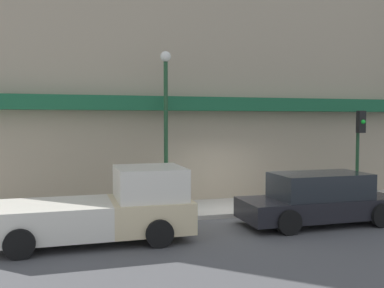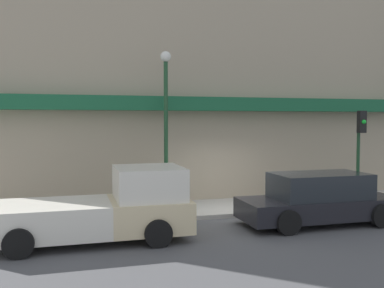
{
  "view_description": "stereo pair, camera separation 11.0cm",
  "coord_description": "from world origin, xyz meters",
  "views": [
    {
      "loc": [
        -5.32,
        -12.65,
        3.14
      ],
      "look_at": [
        -1.34,
        1.05,
        2.34
      ],
      "focal_mm": 40.0,
      "sensor_mm": 36.0,
      "label": 1
    },
    {
      "loc": [
        -5.22,
        -12.68,
        3.14
      ],
      "look_at": [
        -1.34,
        1.05,
        2.34
      ],
      "focal_mm": 40.0,
      "sensor_mm": 36.0,
      "label": 2
    }
  ],
  "objects": [
    {
      "name": "ground_plane",
      "position": [
        0.0,
        0.0,
        0.0
      ],
      "size": [
        80.0,
        80.0,
        0.0
      ],
      "primitive_type": "plane",
      "color": "#4C4C4F"
    },
    {
      "name": "sidewalk",
      "position": [
        0.0,
        1.31,
        0.07
      ],
      "size": [
        36.0,
        2.61,
        0.14
      ],
      "color": "#B7B2A8",
      "rests_on": "ground"
    },
    {
      "name": "building",
      "position": [
        0.01,
        4.1,
        5.34
      ],
      "size": [
        19.8,
        3.8,
        10.69
      ],
      "color": "tan",
      "rests_on": "ground"
    },
    {
      "name": "pickup_truck",
      "position": [
        -4.44,
        -1.43,
        0.82
      ],
      "size": [
        5.19,
        2.25,
        1.89
      ],
      "rotation": [
        0.0,
        0.0,
        0.03
      ],
      "color": "beige",
      "rests_on": "ground"
    },
    {
      "name": "parked_car",
      "position": [
        1.95,
        -1.43,
        0.75
      ],
      "size": [
        4.86,
        1.98,
        1.55
      ],
      "rotation": [
        0.0,
        0.0,
        0.02
      ],
      "color": "black",
      "rests_on": "ground"
    },
    {
      "name": "fire_hydrant",
      "position": [
        1.53,
        0.58,
        0.5
      ],
      "size": [
        0.18,
        0.18,
        0.73
      ],
      "color": "red",
      "rests_on": "sidewalk"
    },
    {
      "name": "street_lamp",
      "position": [
        -2.13,
        1.51,
        3.48
      ],
      "size": [
        0.36,
        0.36,
        5.31
      ],
      "color": "#1E4728",
      "rests_on": "sidewalk"
    },
    {
      "name": "traffic_light",
      "position": [
        4.87,
        0.58,
        2.45
      ],
      "size": [
        0.28,
        0.42,
        3.34
      ],
      "color": "#1E4728",
      "rests_on": "sidewalk"
    }
  ]
}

